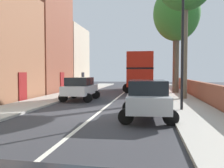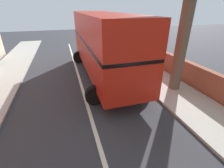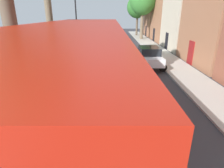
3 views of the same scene
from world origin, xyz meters
TOP-DOWN VIEW (x-y plane):
  - double_decker_bus at (1.70, 15.34)m, footprint 3.57×10.03m

SIDE VIEW (x-z plane):
  - double_decker_bus at x=1.70m, z-range 0.32..4.38m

